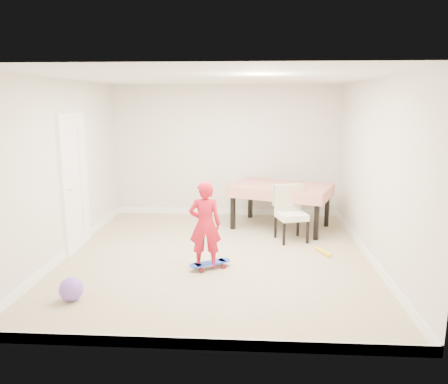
# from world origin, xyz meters

# --- Properties ---
(ground) EXTENTS (5.00, 5.00, 0.00)m
(ground) POSITION_xyz_m (0.00, 0.00, 0.00)
(ground) COLOR tan
(ground) RESTS_ON ground
(ceiling) EXTENTS (4.50, 5.00, 0.04)m
(ceiling) POSITION_xyz_m (0.00, 0.00, 2.58)
(ceiling) COLOR silver
(ceiling) RESTS_ON wall_back
(wall_back) EXTENTS (4.50, 0.04, 2.60)m
(wall_back) POSITION_xyz_m (0.00, 2.48, 1.30)
(wall_back) COLOR beige
(wall_back) RESTS_ON ground
(wall_front) EXTENTS (4.50, 0.04, 2.60)m
(wall_front) POSITION_xyz_m (0.00, -2.48, 1.30)
(wall_front) COLOR beige
(wall_front) RESTS_ON ground
(wall_left) EXTENTS (0.04, 5.00, 2.60)m
(wall_left) POSITION_xyz_m (-2.23, 0.00, 1.30)
(wall_left) COLOR beige
(wall_left) RESTS_ON ground
(wall_right) EXTENTS (0.04, 5.00, 2.60)m
(wall_right) POSITION_xyz_m (2.23, 0.00, 1.30)
(wall_right) COLOR beige
(wall_right) RESTS_ON ground
(door) EXTENTS (0.11, 0.94, 2.11)m
(door) POSITION_xyz_m (-2.22, 0.30, 1.02)
(door) COLOR white
(door) RESTS_ON ground
(baseboard_back) EXTENTS (4.50, 0.02, 0.12)m
(baseboard_back) POSITION_xyz_m (0.00, 2.49, 0.06)
(baseboard_back) COLOR white
(baseboard_back) RESTS_ON ground
(baseboard_front) EXTENTS (4.50, 0.02, 0.12)m
(baseboard_front) POSITION_xyz_m (0.00, -2.49, 0.06)
(baseboard_front) COLOR white
(baseboard_front) RESTS_ON ground
(baseboard_left) EXTENTS (0.02, 5.00, 0.12)m
(baseboard_left) POSITION_xyz_m (-2.24, 0.00, 0.06)
(baseboard_left) COLOR white
(baseboard_left) RESTS_ON ground
(baseboard_right) EXTENTS (0.02, 5.00, 0.12)m
(baseboard_right) POSITION_xyz_m (2.24, 0.00, 0.06)
(baseboard_right) COLOR white
(baseboard_right) RESTS_ON ground
(dining_table) EXTENTS (1.98, 1.61, 0.81)m
(dining_table) POSITION_xyz_m (1.05, 1.60, 0.40)
(dining_table) COLOR red
(dining_table) RESTS_ON ground
(dining_chair) EXTENTS (0.65, 0.70, 0.92)m
(dining_chair) POSITION_xyz_m (1.18, 0.85, 0.46)
(dining_chair) COLOR beige
(dining_chair) RESTS_ON ground
(skateboard) EXTENTS (0.64, 0.50, 0.09)m
(skateboard) POSITION_xyz_m (-0.05, -0.47, 0.05)
(skateboard) COLOR #163DC0
(skateboard) RESTS_ON ground
(child) EXTENTS (0.46, 0.33, 1.20)m
(child) POSITION_xyz_m (-0.12, -0.49, 0.60)
(child) COLOR red
(child) RESTS_ON ground
(balloon) EXTENTS (0.28, 0.28, 0.28)m
(balloon) POSITION_xyz_m (-1.58, -1.56, 0.14)
(balloon) COLOR #7E54CB
(balloon) RESTS_ON ground
(foam_toy) EXTENTS (0.21, 0.39, 0.06)m
(foam_toy) POSITION_xyz_m (1.62, 0.24, 0.03)
(foam_toy) COLOR yellow
(foam_toy) RESTS_ON ground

